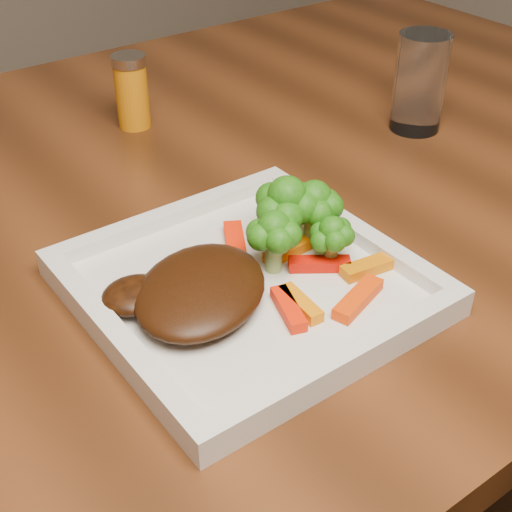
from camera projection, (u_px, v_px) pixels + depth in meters
dining_table at (172, 434)px, 0.98m from camera, size 1.60×0.90×0.75m
plate at (247, 289)px, 0.62m from camera, size 0.27×0.27×0.01m
steak at (200, 290)px, 0.59m from camera, size 0.17×0.16×0.03m
broccoli_0 at (286, 214)px, 0.64m from camera, size 0.09×0.09×0.07m
broccoli_1 at (314, 213)px, 0.65m from camera, size 0.06×0.06×0.06m
broccoli_2 at (332, 236)px, 0.62m from camera, size 0.05×0.05×0.06m
broccoli_3 at (274, 240)px, 0.62m from camera, size 0.06×0.06×0.06m
carrot_0 at (358, 299)px, 0.59m from camera, size 0.06×0.03×0.01m
carrot_1 at (372, 265)px, 0.63m from camera, size 0.06×0.02×0.01m
carrot_2 at (301, 303)px, 0.59m from camera, size 0.02×0.05×0.01m
carrot_3 at (297, 216)px, 0.70m from camera, size 0.06×0.03×0.01m
carrot_4 at (235, 243)px, 0.66m from camera, size 0.05×0.06×0.01m
carrot_5 at (319, 264)px, 0.63m from camera, size 0.05×0.04×0.01m
carrot_6 at (288, 251)px, 0.65m from camera, size 0.05×0.01×0.01m
spice_shaker at (132, 92)px, 0.88m from camera, size 0.05×0.05×0.09m
drinking_glass at (420, 83)px, 0.87m from camera, size 0.08×0.08×0.12m
carrot_7 at (288, 309)px, 0.58m from camera, size 0.03×0.05×0.01m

